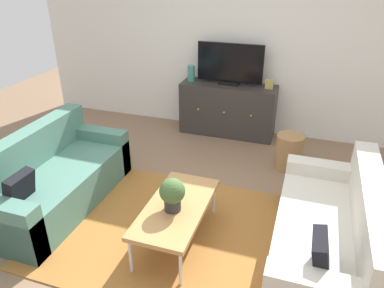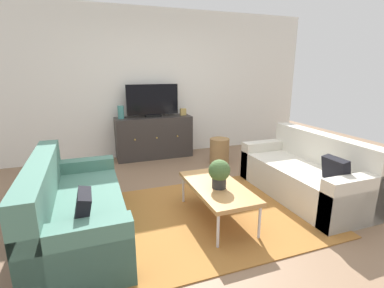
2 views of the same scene
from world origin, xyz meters
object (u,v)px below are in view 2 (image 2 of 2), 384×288
(flat_screen_tv, at_px, (153,101))
(glass_vase, at_px, (121,112))
(wicker_basket, at_px, (219,151))
(couch_right_side, at_px, (307,175))
(tv_console, at_px, (154,137))
(mantel_clock, at_px, (183,112))
(potted_plant, at_px, (219,172))
(couch_left_side, at_px, (71,212))
(coffee_table, at_px, (217,188))

(flat_screen_tv, distance_m, glass_vase, 0.61)
(flat_screen_tv, height_order, wicker_basket, flat_screen_tv)
(couch_right_side, relative_size, tv_console, 1.25)
(couch_right_side, bearing_deg, mantel_clock, 111.18)
(potted_plant, height_order, mantel_clock, mantel_clock)
(couch_left_side, height_order, glass_vase, glass_vase)
(mantel_clock, bearing_deg, couch_left_side, -129.29)
(coffee_table, height_order, potted_plant, potted_plant)
(couch_right_side, relative_size, wicker_basket, 3.88)
(wicker_basket, bearing_deg, glass_vase, 153.50)
(tv_console, height_order, flat_screen_tv, flat_screen_tv)
(couch_left_side, xyz_separation_m, tv_console, (1.36, 2.37, 0.11))
(couch_left_side, relative_size, glass_vase, 7.53)
(glass_vase, xyz_separation_m, wicker_basket, (1.57, -0.78, -0.66))
(couch_right_side, bearing_deg, flat_screen_tv, 122.07)
(couch_left_side, distance_m, coffee_table, 1.50)
(couch_left_side, height_order, wicker_basket, couch_left_side)
(potted_plant, xyz_separation_m, wicker_basket, (0.87, 1.80, -0.35))
(glass_vase, bearing_deg, flat_screen_tv, 1.98)
(couch_right_side, height_order, wicker_basket, couch_right_side)
(couch_left_side, height_order, flat_screen_tv, flat_screen_tv)
(potted_plant, bearing_deg, couch_left_side, 172.06)
(couch_left_side, bearing_deg, wicker_basket, 34.07)
(potted_plant, bearing_deg, glass_vase, 105.18)
(flat_screen_tv, relative_size, mantel_clock, 7.32)
(potted_plant, xyz_separation_m, mantel_clock, (0.46, 2.58, 0.27))
(couch_left_side, bearing_deg, potted_plant, -7.94)
(potted_plant, relative_size, mantel_clock, 2.39)
(coffee_table, distance_m, flat_screen_tv, 2.64)
(couch_right_side, height_order, glass_vase, glass_vase)
(coffee_table, bearing_deg, glass_vase, 105.74)
(couch_right_side, xyz_separation_m, tv_console, (-1.50, 2.37, 0.11))
(flat_screen_tv, relative_size, wicker_basket, 2.10)
(couch_right_side, xyz_separation_m, wicker_basket, (-0.51, 1.59, -0.05))
(tv_console, bearing_deg, couch_right_side, -57.72)
(coffee_table, xyz_separation_m, flat_screen_tv, (-0.13, 2.54, 0.70))
(couch_left_side, bearing_deg, coffee_table, -5.49)
(couch_left_side, relative_size, couch_right_side, 1.00)
(couch_left_side, distance_m, tv_console, 2.74)
(glass_vase, relative_size, wicker_basket, 0.51)
(mantel_clock, bearing_deg, flat_screen_tv, 178.02)
(coffee_table, distance_m, potted_plant, 0.21)
(flat_screen_tv, xyz_separation_m, glass_vase, (-0.58, -0.02, -0.18))
(glass_vase, bearing_deg, coffee_table, -74.26)
(flat_screen_tv, bearing_deg, couch_right_side, -57.93)
(flat_screen_tv, bearing_deg, mantel_clock, -1.98)
(couch_left_side, xyz_separation_m, couch_right_side, (2.86, 0.00, 0.00))
(mantel_clock, bearing_deg, wicker_basket, -62.32)
(flat_screen_tv, distance_m, mantel_clock, 0.62)
(mantel_clock, bearing_deg, tv_console, -180.00)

